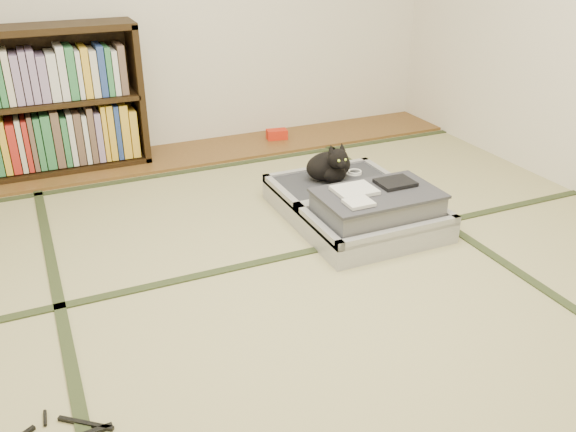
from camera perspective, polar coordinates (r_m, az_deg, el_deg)
name	(u,v)px	position (r m, az deg, el deg)	size (l,w,h in m)	color
floor	(310,302)	(2.68, 2.10, -8.02)	(4.50, 4.50, 0.00)	tan
wood_strip	(186,155)	(4.37, -9.52, 5.69)	(4.00, 0.50, 0.02)	brown
red_item	(277,134)	(4.59, -1.05, 7.66)	(0.15, 0.09, 0.07)	red
tatami_borders	(267,250)	(3.06, -1.96, -3.24)	(4.00, 4.50, 0.01)	#2D381E
bookcase	(29,106)	(4.19, -23.09, 9.45)	(1.40, 0.32, 0.92)	black
suitcase	(358,206)	(3.33, 6.56, 0.95)	(0.70, 0.94, 0.28)	#A5A5AA
cat	(331,166)	(3.51, 4.01, 4.70)	(0.31, 0.31, 0.25)	black
cable_coil	(354,172)	(3.65, 6.20, 4.07)	(0.10, 0.10, 0.02)	white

